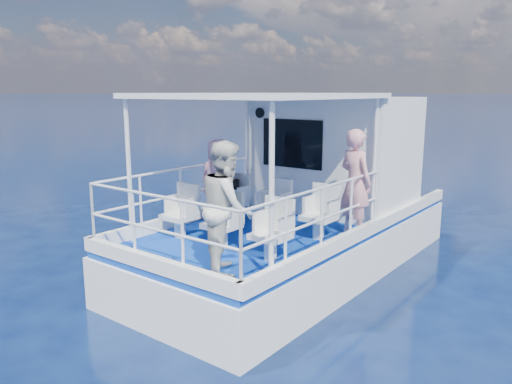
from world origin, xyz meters
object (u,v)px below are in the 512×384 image
(panda, at_px, (223,182))
(passenger_stbd_aft, at_px, (227,207))
(backpack_center, at_px, (223,208))
(passenger_port_fwd, at_px, (218,180))

(panda, bearing_deg, passenger_stbd_aft, -45.69)
(backpack_center, height_order, panda, panda)
(passenger_port_fwd, height_order, passenger_stbd_aft, passenger_stbd_aft)
(passenger_port_fwd, bearing_deg, panda, 120.63)
(passenger_stbd_aft, distance_m, backpack_center, 1.01)
(passenger_port_fwd, distance_m, passenger_stbd_aft, 2.60)
(panda, bearing_deg, passenger_port_fwd, 134.44)
(passenger_stbd_aft, distance_m, panda, 0.99)
(passenger_port_fwd, height_order, panda, passenger_port_fwd)
(backpack_center, relative_size, panda, 1.38)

